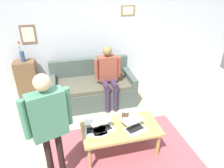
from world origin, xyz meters
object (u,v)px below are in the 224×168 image
at_px(laptop_center, 102,127).
at_px(french_press, 126,116).
at_px(person_standing, 49,120).
at_px(person_seated, 108,74).
at_px(side_shelf, 28,81).
at_px(flower_vase, 22,54).
at_px(couch, 92,88).
at_px(laptop_right, 96,127).
at_px(laptop_left, 134,126).
at_px(coffee_table, 121,130).

distance_m(laptop_center, french_press, 0.40).
xyz_separation_m(person_standing, person_seated, (-1.10, -1.69, -0.30)).
distance_m(side_shelf, person_seated, 1.78).
distance_m(side_shelf, flower_vase, 0.62).
bearing_deg(side_shelf, couch, 164.63).
distance_m(laptop_right, french_press, 0.49).
relative_size(laptop_center, person_seated, 0.30).
height_order(laptop_center, side_shelf, side_shelf).
bearing_deg(flower_vase, person_standing, 103.77).
relative_size(couch, laptop_right, 4.71).
bearing_deg(couch, side_shelf, -15.37).
distance_m(laptop_center, laptop_right, 0.09).
relative_size(couch, laptop_center, 4.51).
distance_m(couch, person_seated, 0.57).
bearing_deg(laptop_right, laptop_left, 169.16).
bearing_deg(person_standing, coffee_table, -161.47).
relative_size(laptop_left, flower_vase, 0.91).
bearing_deg(french_press, flower_vase, -48.65).
distance_m(french_press, person_seated, 1.27).
xyz_separation_m(flower_vase, person_seated, (-1.66, 0.59, -0.36)).
height_order(couch, person_standing, person_standing).
xyz_separation_m(flower_vase, person_standing, (-0.56, 2.28, -0.06)).
distance_m(couch, coffee_table, 1.60).
distance_m(coffee_table, laptop_center, 0.30).
bearing_deg(laptop_right, person_standing, 31.15).
distance_m(laptop_center, side_shelf, 2.30).
bearing_deg(person_seated, laptop_left, 92.08).
bearing_deg(couch, laptop_center, 86.15).
bearing_deg(side_shelf, coffee_table, 127.79).
relative_size(french_press, person_standing, 0.15).
height_order(laptop_center, person_seated, person_seated).
bearing_deg(person_seated, person_standing, 56.94).
bearing_deg(person_standing, person_seated, -123.06).
relative_size(coffee_table, laptop_left, 2.93).
xyz_separation_m(coffee_table, laptop_center, (0.28, -0.02, 0.09)).
relative_size(couch, coffee_table, 1.49).
height_order(couch, flower_vase, flower_vase).
xyz_separation_m(laptop_left, flower_vase, (1.71, -2.03, 0.57)).
relative_size(coffee_table, laptop_right, 3.16).
relative_size(french_press, flower_vase, 0.56).
distance_m(french_press, person_standing, 1.24).
height_order(couch, person_seated, person_seated).
bearing_deg(person_seated, couch, -36.27).
xyz_separation_m(coffee_table, laptop_right, (0.37, -0.04, 0.10)).
bearing_deg(couch, person_seated, 143.73).
relative_size(laptop_right, person_standing, 0.23).
distance_m(couch, side_shelf, 1.40).
bearing_deg(couch, laptop_right, 82.85).
xyz_separation_m(coffee_table, flower_vase, (1.52, -1.96, 0.67)).
relative_size(laptop_center, side_shelf, 0.42).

